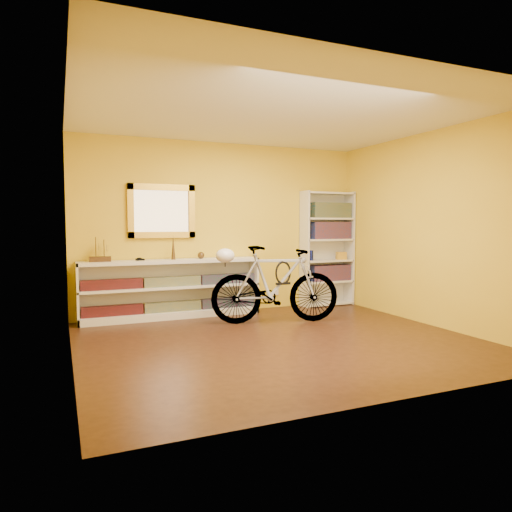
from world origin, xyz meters
name	(u,v)px	position (x,y,z in m)	size (l,w,h in m)	color
floor	(279,341)	(0.00, 0.00, -0.01)	(4.50, 4.00, 0.01)	black
ceiling	(280,114)	(0.00, 0.00, 2.60)	(4.50, 4.00, 0.01)	silver
back_wall	(223,228)	(0.00, 2.00, 1.30)	(4.50, 0.01, 2.60)	gold
left_wall	(68,231)	(-2.25, 0.00, 1.30)	(0.01, 4.00, 2.60)	gold
right_wall	(431,229)	(2.25, 0.00, 1.30)	(0.01, 4.00, 2.60)	gold
gilt_mirror	(162,211)	(-0.95, 1.97, 1.55)	(0.98, 0.06, 0.78)	olive
wall_socket	(276,292)	(0.90, 1.99, 0.25)	(0.09, 0.01, 0.09)	silver
console_unit	(172,289)	(-0.85, 1.81, 0.42)	(2.60, 0.35, 0.85)	silver
cd_row_lower	(173,306)	(-0.85, 1.79, 0.17)	(2.50, 0.13, 0.14)	black
cd_row_upper	(172,281)	(-0.85, 1.79, 0.54)	(2.50, 0.13, 0.14)	navy
model_ship	(100,249)	(-1.83, 1.81, 1.02)	(0.28, 0.11, 0.34)	#392310
toy_car	(140,260)	(-1.30, 1.81, 0.85)	(0.00, 0.00, 0.00)	black
bronze_ornament	(173,247)	(-0.82, 1.81, 1.03)	(0.06, 0.06, 0.36)	#50391B
decorative_orb	(201,255)	(-0.41, 1.81, 0.90)	(0.10, 0.10, 0.10)	#50391B
bookcase	(327,249)	(1.78, 1.84, 0.95)	(0.90, 0.30, 1.90)	silver
book_row_a	(330,273)	(1.83, 1.84, 0.55)	(0.70, 0.22, 0.26)	maroon
book_row_b	(330,230)	(1.83, 1.84, 1.25)	(0.70, 0.22, 0.28)	maroon
book_row_c	(330,210)	(1.83, 1.84, 1.59)	(0.70, 0.22, 0.25)	#1A4C5C
travel_mug	(311,255)	(1.46, 1.82, 0.85)	(0.07, 0.07, 0.17)	navy
red_tin	(316,212)	(1.58, 1.87, 1.56)	(0.15, 0.15, 0.19)	maroon
yellow_bag	(341,256)	(2.03, 1.80, 0.83)	(0.16, 0.11, 0.13)	gold
bicycle	(276,284)	(0.38, 0.92, 0.53)	(1.81, 0.47, 1.07)	silver
helmet	(225,256)	(-0.29, 1.08, 0.94)	(0.26, 0.25, 0.19)	white
u_lock	(283,273)	(0.49, 0.89, 0.69)	(0.24, 0.24, 0.03)	black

